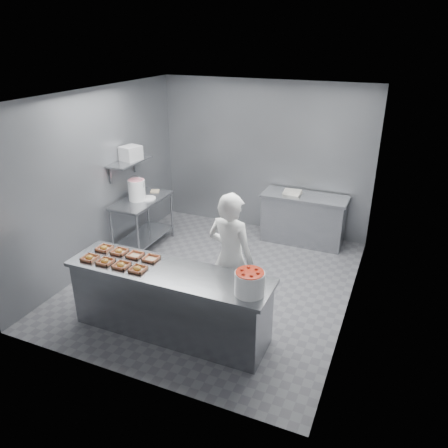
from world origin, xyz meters
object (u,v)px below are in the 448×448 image
at_px(tray_1, 105,261).
at_px(worker, 231,258).
at_px(appliance, 131,153).
at_px(tray_6, 135,255).
at_px(tray_3, 138,269).
at_px(tray_0, 90,258).
at_px(tray_4, 104,248).
at_px(prep_table, 143,216).
at_px(tray_5, 119,251).
at_px(glaze_bucket, 137,189).
at_px(service_counter, 170,302).
at_px(strawberry_tub, 250,282).
at_px(tray_7, 151,259).
at_px(tray_2, 121,265).
at_px(back_counter, 303,219).

distance_m(tray_1, worker, 1.57).
bearing_deg(tray_1, appliance, 115.12).
relative_size(tray_1, appliance, 0.60).
bearing_deg(tray_6, tray_3, -51.18).
bearing_deg(worker, tray_0, 34.50).
relative_size(tray_1, tray_3, 1.00).
relative_size(tray_4, appliance, 0.60).
height_order(prep_table, appliance, appliance).
xyz_separation_m(tray_5, glaze_bucket, (-0.88, 1.75, 0.17)).
distance_m(service_counter, tray_0, 1.16).
xyz_separation_m(tray_4, worker, (1.63, 0.45, -0.03)).
xyz_separation_m(tray_5, appliance, (-1.01, 1.85, 0.76)).
bearing_deg(tray_3, tray_1, 180.00).
relative_size(tray_3, tray_5, 1.00).
bearing_deg(tray_6, prep_table, 120.91).
bearing_deg(prep_table, glaze_bucket, -128.38).
xyz_separation_m(tray_5, strawberry_tub, (1.89, -0.24, 0.12)).
xyz_separation_m(service_counter, tray_6, (-0.57, 0.15, 0.47)).
xyz_separation_m(worker, appliance, (-2.39, 1.40, 0.79)).
height_order(tray_0, glaze_bucket, glaze_bucket).
distance_m(service_counter, glaze_bucket, 2.62).
distance_m(service_counter, prep_table, 2.56).
bearing_deg(tray_4, tray_0, -90.00).
xyz_separation_m(prep_table, tray_4, (0.60, -1.80, 0.33)).
xyz_separation_m(tray_7, strawberry_tub, (1.41, -0.24, 0.13)).
height_order(tray_0, tray_1, same).
distance_m(worker, strawberry_tub, 0.87).
distance_m(tray_0, worker, 1.79).
bearing_deg(tray_5, tray_7, 0.00).
xyz_separation_m(tray_3, appliance, (-1.49, 2.15, 0.76)).
bearing_deg(tray_2, tray_1, 180.00).
xyz_separation_m(back_counter, appliance, (-2.72, -1.25, 1.23)).
relative_size(tray_0, worker, 0.11).
xyz_separation_m(tray_1, tray_2, (0.24, 0.00, 0.00)).
relative_size(back_counter, tray_7, 8.01).
relative_size(service_counter, strawberry_tub, 7.83).
bearing_deg(tray_0, tray_2, 0.00).
bearing_deg(service_counter, back_counter, 74.52).
height_order(tray_7, glaze_bucket, glaze_bucket).
distance_m(tray_4, tray_5, 0.24).
xyz_separation_m(tray_6, worker, (1.14, 0.45, -0.03)).
height_order(tray_5, tray_6, tray_5).
height_order(tray_0, tray_7, tray_0).
bearing_deg(tray_3, tray_5, 148.47).
height_order(tray_4, tray_5, same).
relative_size(back_counter, glaze_bucket, 3.43).
bearing_deg(tray_6, strawberry_tub, -8.22).
height_order(tray_6, tray_7, same).
bearing_deg(tray_4, tray_5, 0.00).
distance_m(tray_3, appliance, 2.72).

